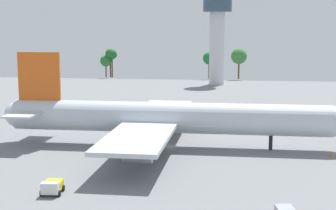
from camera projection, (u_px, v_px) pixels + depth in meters
ground_plane at (168, 147)px, 96.83m from camera, size 263.64×263.64×0.00m
cargo_airplane at (166, 118)px, 96.07m from camera, size 65.91×53.74×17.97m
cargo_loader at (52, 187)px, 68.73m from camera, size 3.07×4.04×1.94m
safety_cone_nose at (331, 154)px, 89.36m from camera, size 0.53×0.53×0.76m
control_tower at (217, 33)px, 204.64m from camera, size 11.62×11.62×34.17m
tree_line_backdrop at (181, 57)px, 232.77m from camera, size 68.54×7.16×14.00m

